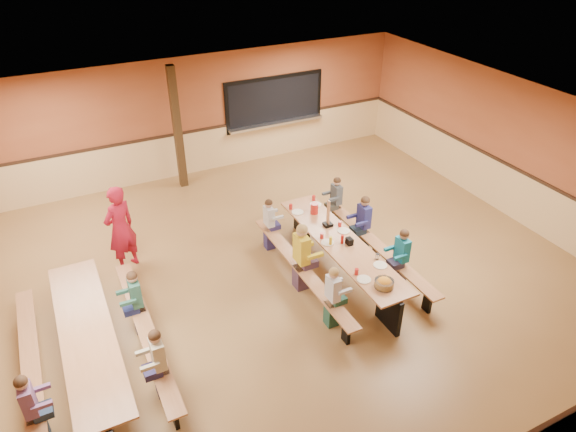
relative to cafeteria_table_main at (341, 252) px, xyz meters
name	(u,v)px	position (x,y,z in m)	size (l,w,h in m)	color
ground	(263,282)	(-1.42, 0.42, -0.53)	(12.00, 12.00, 0.00)	brown
room_envelope	(262,253)	(-1.42, 0.42, 0.16)	(12.04, 10.04, 3.02)	#994F2C
kitchen_pass_through	(275,104)	(1.18, 5.38, 0.96)	(2.78, 0.28, 1.38)	black
structural_post	(177,129)	(-1.62, 4.82, 0.97)	(0.18, 0.18, 3.00)	#302010
cafeteria_table_main	(341,252)	(0.00, 0.00, 0.00)	(1.91, 3.70, 0.74)	#AA6C43
cafeteria_table_second	(89,342)	(-4.54, -0.30, 0.00)	(1.91, 3.70, 0.74)	#AA6C43
seated_child_white_left	(332,297)	(-0.83, -1.09, 0.05)	(0.34, 0.28, 1.15)	silver
seated_adult_yellow	(302,257)	(-0.83, 0.00, 0.14)	(0.43, 0.35, 1.33)	gold
seated_child_grey_left	(269,225)	(-0.83, 1.40, 0.03)	(0.32, 0.27, 1.12)	silver
seated_child_teal_right	(401,258)	(0.82, -0.73, 0.07)	(0.36, 0.29, 1.18)	#14738F
seated_child_navy_right	(363,224)	(0.82, 0.50, 0.08)	(0.37, 0.31, 1.22)	navy
seated_child_char_right	(336,202)	(0.82, 1.55, 0.05)	(0.34, 0.28, 1.15)	#44494D
seated_child_purple_sec	(32,410)	(-5.37, -1.27, 0.06)	(0.35, 0.29, 1.18)	#7A4F7F
seated_child_green_sec	(137,302)	(-3.72, 0.19, 0.07)	(0.36, 0.29, 1.19)	#2D6252
seated_child_tan_sec	(160,364)	(-3.72, -1.24, 0.07)	(0.36, 0.30, 1.20)	beige
standing_woman	(120,229)	(-3.58, 2.05, 0.35)	(0.64, 0.42, 1.76)	#A81329
punch_pitcher	(314,208)	(0.05, 1.13, 0.32)	(0.16, 0.16, 0.22)	red
chip_bowl	(384,283)	(-0.04, -1.39, 0.29)	(0.32, 0.32, 0.15)	#FFA428
napkin_dispenser	(349,241)	(0.10, -0.12, 0.28)	(0.10, 0.14, 0.13)	black
condiment_mustard	(331,241)	(-0.22, 0.02, 0.30)	(0.06, 0.06, 0.17)	yellow
condiment_ketchup	(342,239)	(0.00, -0.02, 0.30)	(0.06, 0.06, 0.17)	#B2140F
table_paddle	(328,220)	(0.06, 0.60, 0.35)	(0.16, 0.16, 0.56)	black
place_settings	(341,240)	(0.00, 0.00, 0.27)	(0.65, 3.30, 0.11)	beige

